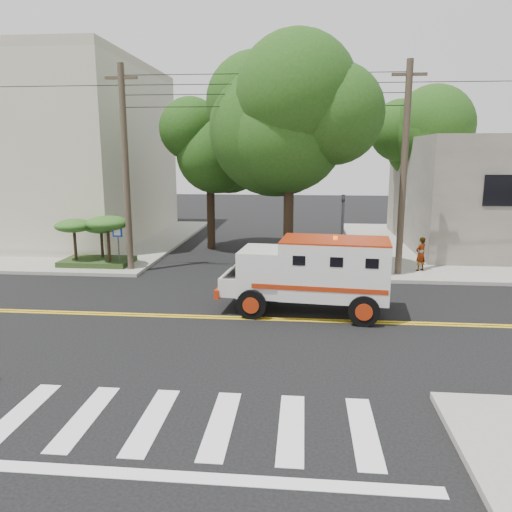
# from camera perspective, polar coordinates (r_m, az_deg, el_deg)

# --- Properties ---
(ground) EXTENTS (100.00, 100.00, 0.00)m
(ground) POSITION_cam_1_polar(r_m,az_deg,el_deg) (16.43, -2.39, -7.09)
(ground) COLOR black
(ground) RESTS_ON ground
(sidewalk_ne) EXTENTS (17.00, 17.00, 0.15)m
(sidewalk_ne) POSITION_cam_1_polar(r_m,az_deg,el_deg) (31.49, 26.49, 0.90)
(sidewalk_ne) COLOR gray
(sidewalk_ne) RESTS_ON ground
(sidewalk_nw) EXTENTS (17.00, 17.00, 0.15)m
(sidewalk_nw) POSITION_cam_1_polar(r_m,az_deg,el_deg) (33.28, -22.69, 1.74)
(sidewalk_nw) COLOR gray
(sidewalk_nw) RESTS_ON ground
(building_left) EXTENTS (16.00, 14.00, 10.00)m
(building_left) POSITION_cam_1_polar(r_m,az_deg,el_deg) (35.16, -25.12, 10.35)
(building_left) COLOR beige
(building_left) RESTS_ON sidewalk_nw
(utility_pole_left) EXTENTS (0.28, 0.28, 9.00)m
(utility_pole_left) POSITION_cam_1_polar(r_m,az_deg,el_deg) (22.78, -14.64, 9.32)
(utility_pole_left) COLOR #382D23
(utility_pole_left) RESTS_ON ground
(utility_pole_right) EXTENTS (0.28, 0.28, 9.00)m
(utility_pole_right) POSITION_cam_1_polar(r_m,az_deg,el_deg) (22.02, 16.52, 9.15)
(utility_pole_right) COLOR #382D23
(utility_pole_right) RESTS_ON ground
(tree_main) EXTENTS (6.08, 5.70, 9.85)m
(tree_main) POSITION_cam_1_polar(r_m,az_deg,el_deg) (21.71, 5.08, 16.68)
(tree_main) COLOR black
(tree_main) RESTS_ON ground
(tree_left) EXTENTS (4.48, 4.20, 7.70)m
(tree_left) POSITION_cam_1_polar(r_m,az_deg,el_deg) (27.63, -4.73, 12.54)
(tree_left) COLOR black
(tree_left) RESTS_ON ground
(tree_right) EXTENTS (4.80, 4.50, 8.20)m
(tree_right) POSITION_cam_1_polar(r_m,az_deg,el_deg) (31.90, 18.00, 12.55)
(tree_right) COLOR black
(tree_right) RESTS_ON ground
(traffic_signal) EXTENTS (0.15, 0.18, 3.60)m
(traffic_signal) POSITION_cam_1_polar(r_m,az_deg,el_deg) (21.29, 9.85, 3.24)
(traffic_signal) COLOR #3F3F42
(traffic_signal) RESTS_ON ground
(accessibility_sign) EXTENTS (0.45, 0.10, 2.02)m
(accessibility_sign) POSITION_cam_1_polar(r_m,az_deg,el_deg) (23.47, -15.49, 1.63)
(accessibility_sign) COLOR #3F3F42
(accessibility_sign) RESTS_ON ground
(palm_planter) EXTENTS (3.52, 2.63, 2.36)m
(palm_planter) POSITION_cam_1_polar(r_m,az_deg,el_deg) (24.30, -17.87, 2.49)
(palm_planter) COLOR #1E3314
(palm_planter) RESTS_ON sidewalk_nw
(armored_truck) EXTENTS (5.76, 2.71, 2.54)m
(armored_truck) POSITION_cam_1_polar(r_m,az_deg,el_deg) (16.66, 6.46, -1.71)
(armored_truck) COLOR silver
(armored_truck) RESTS_ON ground
(pedestrian_a) EXTENTS (0.66, 0.61, 1.51)m
(pedestrian_a) POSITION_cam_1_polar(r_m,az_deg,el_deg) (23.26, 18.31, 0.22)
(pedestrian_a) COLOR gray
(pedestrian_a) RESTS_ON sidewalk_ne
(pedestrian_b) EXTENTS (1.00, 0.95, 1.63)m
(pedestrian_b) POSITION_cam_1_polar(r_m,az_deg,el_deg) (25.56, 23.36, 0.97)
(pedestrian_b) COLOR gray
(pedestrian_b) RESTS_ON sidewalk_ne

